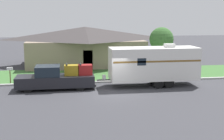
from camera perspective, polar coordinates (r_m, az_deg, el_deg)
ground_plane at (r=23.36m, az=0.17°, el=-4.25°), size 120.00×120.00×0.00m
curb_strip at (r=26.96m, az=-1.06°, el=-2.14°), size 80.00×0.30×0.14m
lawn_strip at (r=30.51m, az=-1.97°, el=-0.79°), size 80.00×7.00×0.03m
house_across_street at (r=36.61m, az=-4.91°, el=4.58°), size 14.01×8.55×4.39m
pickup_truck at (r=24.84m, az=-10.14°, el=-1.48°), size 6.16×1.99×2.00m
travel_trailer at (r=25.68m, az=7.66°, el=1.18°), size 8.30×2.31×3.44m
mailbox at (r=27.76m, az=-18.17°, el=-0.19°), size 0.48×0.20×1.39m
tree_in_yard at (r=30.56m, az=9.03°, el=5.53°), size 2.33×2.33×4.60m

